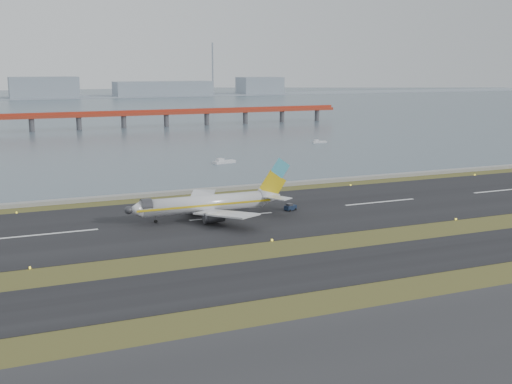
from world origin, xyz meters
The scene contains 12 objects.
ground centered at (0.00, 0.00, 0.00)m, with size 1000.00×1000.00×0.00m, color #394619.
apron_strip centered at (0.00, -55.00, 0.05)m, with size 1000.00×50.00×0.10m, color #2A2A2D.
taxiway_strip centered at (0.00, -12.00, 0.05)m, with size 1000.00×18.00×0.10m, color black.
runway_strip centered at (0.00, 30.00, 0.05)m, with size 1000.00×45.00×0.10m, color black.
seawall centered at (0.00, 60.00, 0.50)m, with size 1000.00×2.50×1.00m, color gray.
bay_water centered at (0.00, 460.00, 0.00)m, with size 1400.00×800.00×1.30m, color #435460.
red_pier centered at (20.00, 250.00, 7.28)m, with size 260.00×5.00×10.20m.
far_shoreline centered at (13.62, 620.00, 6.07)m, with size 1400.00×80.00×60.50m.
airliner centered at (-4.99, 30.46, 3.46)m, with size 38.52×32.89×12.80m.
pushback_tug centered at (15.05, 30.36, 0.87)m, with size 3.16×2.41×1.79m.
workboat_near centered at (26.16, 106.93, 0.62)m, with size 8.36×4.19×1.94m.
workboat_far centered at (86.19, 147.65, 0.49)m, with size 6.55×2.47×1.56m.
Camera 1 is at (-50.11, -103.16, 33.88)m, focal length 45.00 mm.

